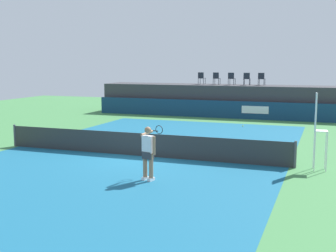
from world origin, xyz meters
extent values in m
plane|color=#3D7A42|center=(0.00, 3.00, 0.00)|extent=(48.00, 48.00, 0.00)
cube|color=#16597A|center=(0.00, 0.00, 0.00)|extent=(12.00, 22.00, 0.00)
cube|color=navy|center=(0.00, 13.50, 0.60)|extent=(18.00, 0.20, 1.20)
cube|color=white|center=(2.62, 13.39, 0.66)|extent=(1.80, 0.02, 0.50)
cube|color=#38383D|center=(0.00, 15.30, 1.10)|extent=(18.00, 2.80, 2.20)
cylinder|color=#1E232D|center=(-1.47, 15.64, 2.42)|extent=(0.04, 0.04, 0.44)
cylinder|color=#1E232D|center=(-1.87, 15.67, 2.42)|extent=(0.04, 0.04, 0.44)
cylinder|color=#1E232D|center=(-1.50, 15.23, 2.42)|extent=(0.04, 0.04, 0.44)
cylinder|color=#1E232D|center=(-1.91, 15.27, 2.42)|extent=(0.04, 0.04, 0.44)
cube|color=#1E232D|center=(-1.69, 15.45, 2.66)|extent=(0.48, 0.48, 0.03)
cube|color=#1E232D|center=(-1.70, 15.25, 2.88)|extent=(0.44, 0.06, 0.42)
cylinder|color=#1E232D|center=(-0.35, 15.67, 2.42)|extent=(0.04, 0.04, 0.44)
cylinder|color=#1E232D|center=(-0.75, 15.70, 2.42)|extent=(0.04, 0.04, 0.44)
cylinder|color=#1E232D|center=(-0.37, 15.27, 2.42)|extent=(0.04, 0.04, 0.44)
cylinder|color=#1E232D|center=(-0.77, 15.29, 2.42)|extent=(0.04, 0.04, 0.44)
cube|color=#1E232D|center=(-0.56, 15.48, 2.66)|extent=(0.46, 0.46, 0.03)
cube|color=#1E232D|center=(-0.57, 15.28, 2.88)|extent=(0.44, 0.05, 0.42)
cylinder|color=#1E232D|center=(0.81, 15.54, 2.42)|extent=(0.04, 0.04, 0.44)
cylinder|color=#1E232D|center=(0.40, 15.58, 2.42)|extent=(0.04, 0.04, 0.44)
cylinder|color=#1E232D|center=(0.77, 15.14, 2.42)|extent=(0.04, 0.04, 0.44)
cylinder|color=#1E232D|center=(0.37, 15.18, 2.42)|extent=(0.04, 0.04, 0.44)
cube|color=#1E232D|center=(0.59, 15.36, 2.66)|extent=(0.48, 0.48, 0.03)
cube|color=#1E232D|center=(0.57, 15.15, 2.88)|extent=(0.44, 0.06, 0.42)
cylinder|color=#1E232D|center=(1.88, 15.52, 2.42)|extent=(0.04, 0.04, 0.44)
cylinder|color=#1E232D|center=(1.48, 15.50, 2.42)|extent=(0.04, 0.04, 0.44)
cylinder|color=#1E232D|center=(1.90, 15.12, 2.42)|extent=(0.04, 0.04, 0.44)
cylinder|color=#1E232D|center=(1.50, 15.10, 2.42)|extent=(0.04, 0.04, 0.44)
cube|color=#1E232D|center=(1.69, 15.31, 2.66)|extent=(0.46, 0.46, 0.03)
cube|color=#1E232D|center=(1.70, 15.10, 2.88)|extent=(0.44, 0.04, 0.42)
cylinder|color=#1E232D|center=(2.90, 15.77, 2.42)|extent=(0.04, 0.04, 0.44)
cylinder|color=#1E232D|center=(2.50, 15.79, 2.42)|extent=(0.04, 0.04, 0.44)
cylinder|color=#1E232D|center=(2.88, 15.37, 2.42)|extent=(0.04, 0.04, 0.44)
cylinder|color=#1E232D|center=(2.48, 15.38, 2.42)|extent=(0.04, 0.04, 0.44)
cube|color=#1E232D|center=(2.69, 15.58, 2.66)|extent=(0.46, 0.46, 0.03)
cube|color=#1E232D|center=(2.68, 15.37, 2.88)|extent=(0.44, 0.04, 0.42)
cylinder|color=white|center=(7.27, -0.18, 0.70)|extent=(0.04, 0.04, 1.40)
cylinder|color=white|center=(7.23, 0.22, 0.70)|extent=(0.04, 0.04, 1.40)
cylinder|color=white|center=(6.87, -0.22, 0.70)|extent=(0.04, 0.04, 1.40)
cylinder|color=white|center=(6.83, 0.18, 0.70)|extent=(0.04, 0.04, 1.40)
cube|color=white|center=(7.05, 0.00, 1.41)|extent=(0.49, 0.49, 0.03)
cube|color=white|center=(6.84, -0.02, 2.09)|extent=(0.07, 0.44, 1.33)
cube|color=#2D2D2D|center=(0.00, 0.00, 0.47)|extent=(12.40, 0.02, 0.95)
cylinder|color=#4C4C51|center=(-6.20, 0.00, 0.50)|extent=(0.10, 0.10, 1.00)
cylinder|color=#4C4C51|center=(6.20, 0.00, 0.50)|extent=(0.10, 0.10, 1.00)
cube|color=white|center=(1.94, -3.43, 0.05)|extent=(0.18, 0.28, 0.10)
cylinder|color=#997051|center=(1.94, -3.43, 0.51)|extent=(0.14, 0.14, 0.82)
cube|color=white|center=(1.71, -3.38, 0.05)|extent=(0.18, 0.28, 0.10)
cylinder|color=#997051|center=(1.71, -3.38, 0.51)|extent=(0.14, 0.14, 0.82)
cube|color=#333338|center=(1.83, -3.40, 0.84)|extent=(0.38, 0.29, 0.24)
cube|color=silver|center=(1.83, -3.40, 1.20)|extent=(0.40, 0.28, 0.56)
sphere|color=#997051|center=(1.83, -3.40, 1.66)|extent=(0.22, 0.22, 0.22)
cylinder|color=#997051|center=(2.06, -3.46, 1.18)|extent=(0.09, 0.09, 0.60)
cylinder|color=#997051|center=(1.66, -3.09, 1.50)|extent=(0.23, 0.61, 0.14)
cylinder|color=black|center=(1.76, -2.68, 1.53)|extent=(0.30, 0.10, 0.03)
torus|color=black|center=(1.83, -2.40, 1.53)|extent=(0.30, 0.10, 0.30)
sphere|color=#D8EA33|center=(2.47, 9.88, 0.04)|extent=(0.07, 0.07, 0.07)
camera|label=1|loc=(7.25, -16.38, 3.82)|focal=47.36mm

